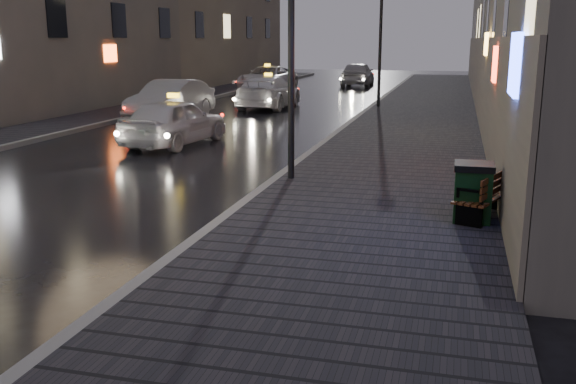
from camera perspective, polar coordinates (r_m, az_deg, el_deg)
name	(u,v)px	position (r m, az deg, el deg)	size (l,w,h in m)	color
ground	(59,268)	(9.70, -19.66, -6.36)	(120.00, 120.00, 0.00)	black
sidewalk	(423,112)	(28.67, 11.87, 7.01)	(4.60, 58.00, 0.15)	black
curb	(368,110)	(28.89, 7.08, 7.24)	(0.20, 58.00, 0.15)	slate
sidewalk_far	(157,104)	(31.88, -11.56, 7.65)	(2.40, 58.00, 0.15)	black
curb_far	(182,105)	(31.33, -9.41, 7.64)	(0.20, 58.00, 0.15)	slate
building_far_c	(202,7)	(50.19, -7.64, 16.03)	(6.00, 22.00, 11.00)	#6B6051
lamp_near	(291,23)	(13.91, 0.29, 14.83)	(0.36, 0.36, 5.28)	black
lamp_far	(381,31)	(29.68, 8.24, 13.97)	(0.36, 0.36, 5.28)	black
bench	(487,195)	(11.48, 17.28, -0.24)	(1.08, 1.69, 0.81)	black
trash_bin	(473,192)	(11.23, 16.10, 0.04)	(0.65, 0.65, 0.99)	black
taxi_near	(174,122)	(19.84, -10.07, 6.19)	(1.69, 4.20, 1.43)	silver
car_left_mid	(171,100)	(26.10, -10.36, 8.03)	(1.66, 4.77, 1.57)	gray
taxi_mid	(268,92)	(30.19, -1.75, 8.87)	(2.08, 5.12, 1.49)	white
taxi_far	(268,78)	(40.82, -1.83, 10.08)	(2.49, 5.40, 1.50)	silver
car_far	(358,74)	(44.68, 6.22, 10.39)	(1.95, 4.84, 1.65)	#94939B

